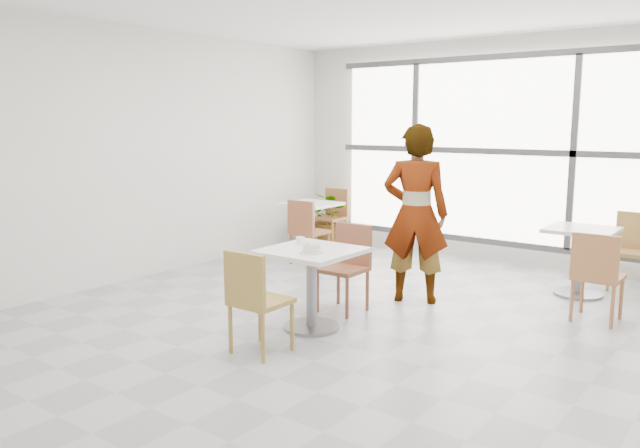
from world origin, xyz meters
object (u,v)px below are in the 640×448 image
Objects in this scene: bg_table_left at (311,221)px; bg_chair_left_far at (333,213)px; bg_table_right at (581,252)px; main_table at (312,273)px; chair_far at (347,261)px; chair_near at (254,295)px; bg_chair_right_far at (633,246)px; bg_chair_right_near at (597,271)px; plant_left at (331,218)px; oatmeal_bowl at (312,248)px; coffee_cup at (300,241)px; person at (416,214)px; bg_chair_left_near at (306,228)px.

bg_chair_left_far is at bearing 101.59° from bg_table_left.
bg_table_left is 1.00× the size of bg_table_right.
main_table is 0.92× the size of chair_far.
chair_near and bg_chair_right_far have the same top height.
bg_chair_right_near is (0.38, -0.91, 0.01)m from bg_table_right.
plant_left is (-3.90, 0.72, -0.08)m from bg_table_right.
coffee_cup is at bearing 142.72° from oatmeal_bowl.
bg_table_left is at bearing -178.80° from bg_table_right.
chair_near is 3.82m from bg_table_right.
plant_left reaches higher than bg_table_left.
chair_far is at bearing 35.89° from person.
bg_table_right is at bearing -115.10° from chair_near.
bg_chair_left_near is (-1.77, 2.15, -0.29)m from oatmeal_bowl.
bg_chair_right_far is (4.07, 0.73, 0.01)m from bg_table_left.
chair_far and bg_chair_right_far have the same top height.
chair_far is at bearing -85.67° from chair_near.
chair_near is at bearing 51.83° from bg_chair_right_near.
oatmeal_bowl is at bearing -96.28° from chair_near.
bg_table_left is at bearing 126.04° from coffee_cup.
bg_table_right is (1.65, 2.66, -0.04)m from main_table.
bg_chair_left_far reaches higher than plant_left.
bg_chair_left_far is 1.08× the size of plant_left.
bg_table_left is at bearing -78.41° from bg_chair_left_far.
plant_left is (-4.28, 1.63, -0.10)m from bg_chair_right_near.
chair_far is 0.90m from oatmeal_bowl.
bg_table_right is at bearing 61.01° from oatmeal_bowl.
bg_chair_right_near reaches higher than bg_table_right.
bg_chair_left_far is at bearing -61.87° from chair_near.
oatmeal_bowl is 2.71m from bg_chair_right_near.
chair_far reaches higher than bg_table_right.
bg_chair_right_near is 1.08× the size of plant_left.
main_table is 2.68m from bg_chair_right_near.
person is at bearing 82.13° from oatmeal_bowl.
oatmeal_bowl is at bearing 129.50° from bg_chair_left_near.
bg_chair_right_near is (1.93, 1.88, -0.29)m from oatmeal_bowl.
oatmeal_bowl is at bearing -56.19° from plant_left.
plant_left is at bearing 179.02° from bg_chair_right_far.
plant_left is at bearing -61.38° from chair_near.
bg_chair_left_near is at bearing 127.24° from coffee_cup.
chair_far is 3.46m from plant_left.
bg_table_right is 0.93× the size of plant_left.
chair_near reaches higher than coffee_cup.
bg_chair_left_far is 1.00× the size of bg_chair_right_near.
plant_left is at bearing 121.83° from coffee_cup.
coffee_cup is at bearing -125.40° from bg_chair_right_far.
chair_near is at bearing -87.96° from main_table.
coffee_cup is 0.21× the size of bg_table_left.
oatmeal_bowl is (0.07, 0.67, 0.29)m from chair_near.
bg_chair_right_far is at bearing 50.86° from chair_far.
chair_far is (-0.11, 1.49, 0.00)m from chair_near.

